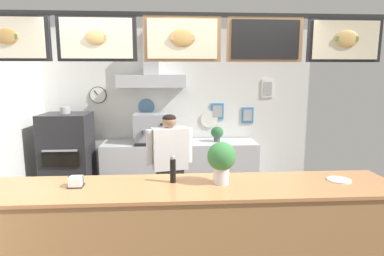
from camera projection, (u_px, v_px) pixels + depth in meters
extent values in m
cube|color=#9E9E99|center=(178.00, 112.00, 5.38)|extent=(4.47, 0.12, 2.75)
cube|color=white|center=(178.00, 113.00, 5.31)|extent=(4.43, 0.01, 2.71)
cylinder|color=black|center=(98.00, 95.00, 5.17)|extent=(0.27, 0.02, 0.27)
cylinder|color=white|center=(98.00, 95.00, 5.15)|extent=(0.25, 0.01, 0.25)
cube|color=black|center=(96.00, 93.00, 5.14)|extent=(0.06, 0.01, 0.08)
cylinder|color=teal|center=(146.00, 107.00, 5.25)|extent=(0.26, 0.02, 0.26)
cylinder|color=white|center=(209.00, 119.00, 5.35)|extent=(0.29, 0.02, 0.29)
cube|color=teal|center=(247.00, 115.00, 5.38)|extent=(0.20, 0.02, 0.27)
cube|color=#A0A0A0|center=(248.00, 115.00, 5.37)|extent=(0.15, 0.01, 0.19)
cube|color=teal|center=(217.00, 111.00, 5.34)|extent=(0.22, 0.02, 0.27)
cube|color=#9B9B9B|center=(217.00, 111.00, 5.33)|extent=(0.16, 0.01, 0.20)
cube|color=white|center=(267.00, 88.00, 5.33)|extent=(0.20, 0.02, 0.30)
cube|color=#A4A4A4|center=(268.00, 88.00, 5.32)|extent=(0.14, 0.01, 0.22)
cube|color=#B7BABF|center=(152.00, 81.00, 5.04)|extent=(1.08, 0.34, 0.20)
cube|color=#B7BABF|center=(151.00, 52.00, 5.01)|extent=(0.24, 0.24, 0.70)
cube|color=#2D2D2D|center=(182.00, 15.00, 2.88)|extent=(3.82, 0.04, 0.04)
cube|color=black|center=(9.00, 38.00, 2.79)|extent=(0.70, 0.05, 0.40)
cube|color=#F2E5C6|center=(8.00, 38.00, 2.76)|extent=(0.63, 0.01, 0.35)
ellipsoid|color=tan|center=(7.00, 36.00, 2.75)|extent=(0.20, 0.04, 0.14)
cube|color=#51843D|center=(6.00, 36.00, 2.74)|extent=(0.19, 0.01, 0.04)
cube|color=black|center=(97.00, 39.00, 2.84)|extent=(0.70, 0.05, 0.40)
cube|color=#F2E5C6|center=(97.00, 38.00, 2.81)|extent=(0.63, 0.01, 0.35)
ellipsoid|color=#E5BC70|center=(96.00, 37.00, 2.80)|extent=(0.19, 0.04, 0.13)
cube|color=tan|center=(96.00, 37.00, 2.79)|extent=(0.18, 0.01, 0.03)
cube|color=olive|center=(182.00, 39.00, 2.89)|extent=(0.70, 0.05, 0.40)
cube|color=beige|center=(182.00, 39.00, 2.86)|extent=(0.63, 0.01, 0.35)
ellipsoid|color=tan|center=(182.00, 38.00, 2.85)|extent=(0.23, 0.04, 0.16)
cube|color=tan|center=(182.00, 37.00, 2.84)|extent=(0.22, 0.01, 0.04)
cube|color=olive|center=(265.00, 40.00, 2.94)|extent=(0.70, 0.05, 0.40)
cube|color=black|center=(265.00, 39.00, 2.91)|extent=(0.63, 0.01, 0.35)
cube|color=black|center=(344.00, 40.00, 2.98)|extent=(0.70, 0.05, 0.40)
cube|color=beige|center=(346.00, 40.00, 2.96)|extent=(0.63, 0.01, 0.35)
ellipsoid|color=#DBAD60|center=(347.00, 39.00, 2.94)|extent=(0.23, 0.04, 0.16)
cube|color=#51843D|center=(347.00, 39.00, 2.94)|extent=(0.22, 0.01, 0.04)
cube|color=#B77F4C|center=(185.00, 242.00, 2.86)|extent=(3.71, 0.66, 1.00)
cube|color=#CF8550|center=(184.00, 187.00, 2.77)|extent=(3.78, 0.70, 0.03)
cube|color=silver|center=(180.00, 170.00, 5.13)|extent=(2.44, 0.59, 0.94)
cube|color=#9FA1A5|center=(180.00, 188.00, 5.18)|extent=(2.32, 0.54, 0.02)
cube|color=#232326|center=(68.00, 162.00, 4.72)|extent=(0.67, 0.60, 1.44)
cube|color=black|center=(61.00, 160.00, 4.39)|extent=(0.50, 0.02, 0.20)
cube|color=#A3A5AD|center=(60.00, 151.00, 4.35)|extent=(0.47, 0.02, 0.02)
cylinder|color=#A3A5AD|center=(65.00, 110.00, 4.59)|extent=(0.14, 0.14, 0.10)
cube|color=#232328|center=(170.00, 199.00, 4.08)|extent=(0.36, 0.27, 0.82)
cube|color=white|center=(170.00, 148.00, 3.97)|extent=(0.47, 0.31, 0.52)
cylinder|color=white|center=(189.00, 145.00, 4.03)|extent=(0.08, 0.08, 0.44)
cylinder|color=white|center=(149.00, 148.00, 3.89)|extent=(0.08, 0.08, 0.44)
sphere|color=#997056|center=(169.00, 121.00, 3.91)|extent=(0.18, 0.18, 0.18)
ellipsoid|color=black|center=(169.00, 118.00, 3.90)|extent=(0.17, 0.17, 0.10)
cube|color=#A3A5AD|center=(152.00, 128.00, 4.97)|extent=(0.54, 0.36, 0.46)
cylinder|color=#4C4C51|center=(144.00, 132.00, 4.76)|extent=(0.06, 0.06, 0.06)
cube|color=black|center=(151.00, 144.00, 4.79)|extent=(0.49, 0.10, 0.04)
sphere|color=black|center=(162.00, 124.00, 4.77)|extent=(0.04, 0.04, 0.04)
cylinder|color=#4C4C51|center=(217.00, 139.00, 5.10)|extent=(0.10, 0.10, 0.08)
ellipsoid|color=#2D6638|center=(217.00, 132.00, 5.08)|extent=(0.20, 0.20, 0.18)
cylinder|color=#4C4C51|center=(184.00, 140.00, 5.01)|extent=(0.11, 0.11, 0.09)
ellipsoid|color=#2D6638|center=(184.00, 133.00, 5.00)|extent=(0.17, 0.17, 0.16)
cube|color=#262628|center=(76.00, 186.00, 2.75)|extent=(0.12, 0.12, 0.01)
cylinder|color=#262628|center=(69.00, 181.00, 2.74)|extent=(0.01, 0.01, 0.10)
cylinder|color=#262628|center=(83.00, 181.00, 2.75)|extent=(0.01, 0.01, 0.10)
cube|color=white|center=(76.00, 181.00, 2.74)|extent=(0.11, 0.11, 0.08)
cylinder|color=black|center=(173.00, 171.00, 2.84)|extent=(0.05, 0.05, 0.21)
sphere|color=gray|center=(173.00, 158.00, 2.82)|extent=(0.05, 0.05, 0.05)
cylinder|color=silver|center=(221.00, 175.00, 2.82)|extent=(0.14, 0.14, 0.16)
cylinder|color=gray|center=(221.00, 180.00, 2.83)|extent=(0.13, 0.13, 0.05)
ellipsoid|color=#387A3D|center=(222.00, 156.00, 2.79)|extent=(0.25, 0.25, 0.25)
cylinder|color=white|center=(339.00, 180.00, 2.91)|extent=(0.21, 0.21, 0.01)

